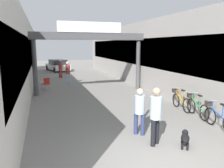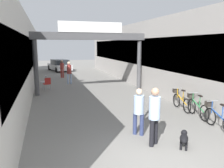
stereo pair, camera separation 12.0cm
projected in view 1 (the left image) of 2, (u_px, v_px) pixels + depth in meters
The scene contains 16 objects.
ground_plane at pixel (163, 160), 5.80m from camera, with size 80.00×80.00×0.00m, color gray.
storefront_left at pixel (7, 56), 14.16m from camera, with size 3.00×26.00×4.59m.
storefront_right at pixel (148, 54), 17.24m from camera, with size 3.00×26.00×4.59m.
arcade_sign_gateway at pixel (90, 42), 13.65m from camera, with size 7.40×0.47×4.41m.
pedestrian_with_dog at pixel (156, 112), 6.52m from camera, with size 0.47×0.47×1.78m.
pedestrian_companion at pixel (140, 109), 7.30m from camera, with size 0.48×0.48×1.61m.
pedestrian_carrying_crate at pixel (68, 71), 16.86m from camera, with size 0.41×0.41×1.76m.
pedestrian_elderly_walking at pixel (60, 68), 20.15m from camera, with size 0.48×0.48×1.63m.
dog_on_leash at pixel (185, 138), 6.53m from camera, with size 0.54×0.64×0.46m.
bicycle_blue_nearest at pixel (217, 117), 7.96m from camera, with size 0.46×1.69×0.98m.
bicycle_green_second at pixel (196, 106), 9.33m from camera, with size 0.46×1.68×0.98m.
bicycle_orange_third at pixel (180, 100), 10.36m from camera, with size 0.46×1.68×0.98m.
bollard_post_metal at pixel (143, 106), 8.95m from camera, with size 0.10×0.10×1.05m.
cafe_chair_red_nearer at pixel (46, 83), 14.35m from camera, with size 0.52×0.52×0.89m.
cafe_chair_aluminium_farther at pixel (44, 81), 15.24m from camera, with size 0.51×0.51×0.89m.
parked_car_white at pixel (58, 65), 25.64m from camera, with size 2.69×4.31×1.33m.
Camera 1 is at (-2.94, -4.68, 3.02)m, focal length 35.00 mm.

